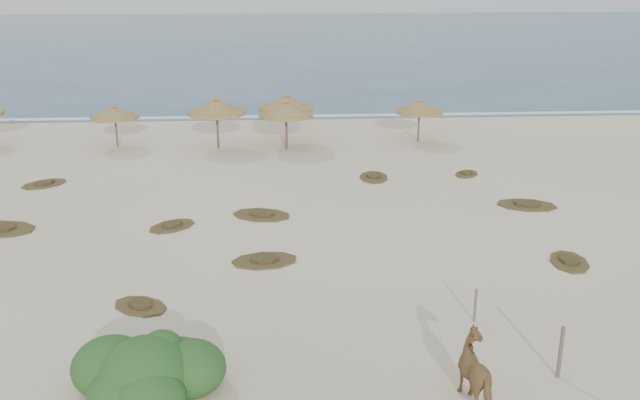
# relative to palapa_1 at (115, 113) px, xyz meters

# --- Properties ---
(ground) EXTENTS (160.00, 160.00, 0.00)m
(ground) POSITION_rel_palapa_1_xyz_m (8.02, -18.45, -1.88)
(ground) COLOR beige
(ground) RESTS_ON ground
(ocean) EXTENTS (200.00, 100.00, 0.01)m
(ocean) POSITION_rel_palapa_1_xyz_m (8.02, 56.55, -1.88)
(ocean) COLOR navy
(ocean) RESTS_ON ground
(foam_line) EXTENTS (70.00, 0.60, 0.01)m
(foam_line) POSITION_rel_palapa_1_xyz_m (8.02, 7.55, -1.88)
(foam_line) COLOR white
(foam_line) RESTS_ON ground
(palapa_1) EXTENTS (2.84, 2.84, 2.42)m
(palapa_1) POSITION_rel_palapa_1_xyz_m (0.00, 0.00, 0.00)
(palapa_1) COLOR brown
(palapa_1) RESTS_ON ground
(palapa_2) EXTENTS (3.32, 3.32, 2.90)m
(palapa_2) POSITION_rel_palapa_1_xyz_m (5.55, -0.72, 0.37)
(palapa_2) COLOR brown
(palapa_2) RESTS_ON ground
(palapa_3) EXTENTS (4.10, 4.10, 2.89)m
(palapa_3) POSITION_rel_palapa_1_xyz_m (9.27, 0.21, 0.36)
(palapa_3) COLOR brown
(palapa_3) RESTS_ON ground
(palapa_4) EXTENTS (2.99, 2.99, 2.76)m
(palapa_4) POSITION_rel_palapa_1_xyz_m (9.24, -1.05, 0.26)
(palapa_4) COLOR brown
(palapa_4) RESTS_ON ground
(palapa_5) EXTENTS (2.94, 2.94, 2.50)m
(palapa_5) POSITION_rel_palapa_1_xyz_m (16.68, 0.21, 0.06)
(palapa_5) COLOR brown
(palapa_5) RESTS_ON ground
(horse) EXTENTS (1.13, 1.97, 1.57)m
(horse) POSITION_rel_palapa_1_xyz_m (13.21, -24.80, -1.09)
(horse) COLOR olive
(horse) RESTS_ON ground
(fence_post_near) EXTENTS (0.13, 0.13, 1.36)m
(fence_post_near) POSITION_rel_palapa_1_xyz_m (15.45, -23.82, -1.20)
(fence_post_near) COLOR brown
(fence_post_near) RESTS_ON ground
(fence_post_far) EXTENTS (0.08, 0.08, 1.00)m
(fence_post_far) POSITION_rel_palapa_1_xyz_m (14.17, -20.91, -1.38)
(fence_post_far) COLOR brown
(fence_post_far) RESTS_ON ground
(bush) EXTENTS (3.65, 3.22, 1.64)m
(bush) POSITION_rel_palapa_1_xyz_m (5.58, -23.95, -1.34)
(bush) COLOR #335F29
(bush) RESTS_ON ground
(scrub_1) EXTENTS (3.03, 2.29, 0.16)m
(scrub_1) POSITION_rel_palapa_1_xyz_m (-1.79, -12.66, -1.83)
(scrub_1) COLOR brown
(scrub_1) RESTS_ON ground
(scrub_2) EXTENTS (2.26, 2.22, 0.16)m
(scrub_2) POSITION_rel_palapa_1_xyz_m (4.65, -12.75, -1.83)
(scrub_2) COLOR brown
(scrub_2) RESTS_ON ground
(scrub_3) EXTENTS (2.75, 2.22, 0.16)m
(scrub_3) POSITION_rel_palapa_1_xyz_m (8.05, -11.69, -1.83)
(scrub_3) COLOR brown
(scrub_3) RESTS_ON ground
(scrub_4) EXTENTS (1.59, 2.13, 0.16)m
(scrub_4) POSITION_rel_palapa_1_xyz_m (18.46, -17.05, -1.83)
(scrub_4) COLOR brown
(scrub_4) RESTS_ON ground
(scrub_5) EXTENTS (2.78, 2.15, 0.16)m
(scrub_5) POSITION_rel_palapa_1_xyz_m (19.03, -11.16, -1.83)
(scrub_5) COLOR brown
(scrub_5) RESTS_ON ground
(scrub_6) EXTENTS (2.44, 2.35, 0.16)m
(scrub_6) POSITION_rel_palapa_1_xyz_m (-1.89, -6.90, -1.83)
(scrub_6) COLOR brown
(scrub_6) RESTS_ON ground
(scrub_7) EXTENTS (1.49, 2.14, 0.16)m
(scrub_7) POSITION_rel_palapa_1_xyz_m (13.23, -6.76, -1.83)
(scrub_7) COLOR brown
(scrub_7) RESTS_ON ground
(scrub_9) EXTENTS (2.46, 1.80, 0.16)m
(scrub_9) POSITION_rel_palapa_1_xyz_m (8.22, -16.30, -1.83)
(scrub_9) COLOR brown
(scrub_9) RESTS_ON ground
(scrub_10) EXTENTS (1.66, 1.79, 0.16)m
(scrub_10) POSITION_rel_palapa_1_xyz_m (17.71, -6.50, -1.83)
(scrub_10) COLOR brown
(scrub_10) RESTS_ON ground
(scrub_11) EXTENTS (2.10, 1.92, 0.16)m
(scrub_11) POSITION_rel_palapa_1_xyz_m (4.62, -19.45, -1.83)
(scrub_11) COLOR brown
(scrub_11) RESTS_ON ground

